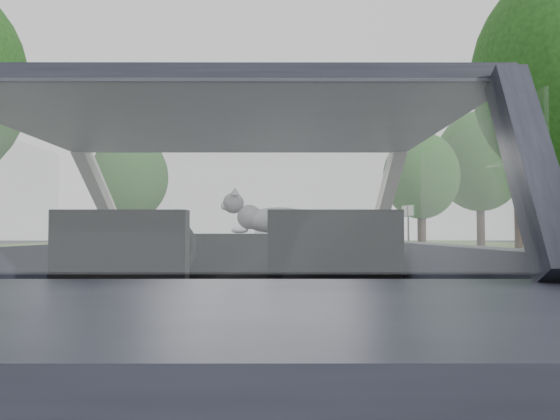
{
  "coord_description": "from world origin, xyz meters",
  "views": [
    {
      "loc": [
        0.19,
        -2.44,
        1.0
      ],
      "look_at": [
        0.2,
        0.57,
        1.13
      ],
      "focal_mm": 35.0,
      "sensor_mm": 36.0,
      "label": 1
    }
  ],
  "objects_px": {
    "cat": "(279,219)",
    "subject_car": "(236,296)",
    "other_car": "(283,241)",
    "highway_sign": "(408,230)",
    "utility_pole": "(517,149)"
  },
  "relations": [
    {
      "from": "cat",
      "to": "subject_car",
      "type": "bearing_deg",
      "value": -104.18
    },
    {
      "from": "subject_car",
      "to": "cat",
      "type": "relative_size",
      "value": 7.02
    },
    {
      "from": "other_car",
      "to": "highway_sign",
      "type": "relative_size",
      "value": 1.92
    },
    {
      "from": "other_car",
      "to": "highway_sign",
      "type": "bearing_deg",
      "value": 44.25
    },
    {
      "from": "cat",
      "to": "other_car",
      "type": "bearing_deg",
      "value": 93.05
    },
    {
      "from": "subject_car",
      "to": "other_car",
      "type": "distance_m",
      "value": 15.44
    },
    {
      "from": "subject_car",
      "to": "cat",
      "type": "distance_m",
      "value": 0.73
    },
    {
      "from": "subject_car",
      "to": "utility_pole",
      "type": "height_order",
      "value": "utility_pole"
    },
    {
      "from": "subject_car",
      "to": "cat",
      "type": "xyz_separation_m",
      "value": [
        0.19,
        0.6,
        0.36
      ]
    },
    {
      "from": "subject_car",
      "to": "utility_pole",
      "type": "distance_m",
      "value": 17.36
    },
    {
      "from": "subject_car",
      "to": "other_car",
      "type": "xyz_separation_m",
      "value": [
        0.33,
        15.44,
        0.0
      ]
    },
    {
      "from": "other_car",
      "to": "utility_pole",
      "type": "bearing_deg",
      "value": -9.75
    },
    {
      "from": "cat",
      "to": "other_car",
      "type": "height_order",
      "value": "other_car"
    },
    {
      "from": "subject_car",
      "to": "highway_sign",
      "type": "distance_m",
      "value": 23.76
    },
    {
      "from": "subject_car",
      "to": "other_car",
      "type": "relative_size",
      "value": 0.9
    }
  ]
}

